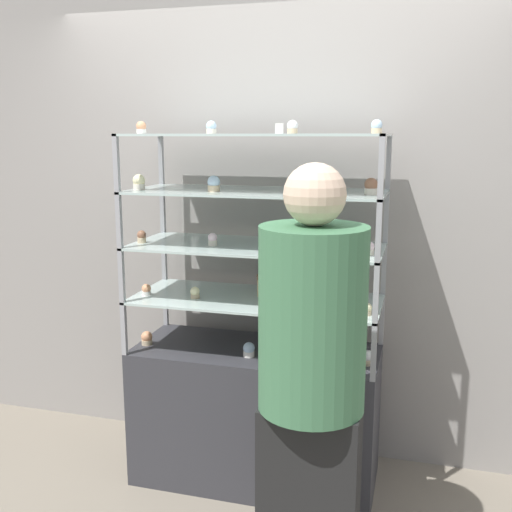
% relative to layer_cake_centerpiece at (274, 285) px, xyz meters
% --- Properties ---
extents(ground_plane, '(20.00, 20.00, 0.00)m').
position_rel_layer_cake_centerpiece_xyz_m(ground_plane, '(-0.08, -0.07, -1.06)').
color(ground_plane, gray).
extents(back_wall, '(8.00, 0.05, 2.60)m').
position_rel_layer_cake_centerpiece_xyz_m(back_wall, '(-0.08, 0.34, 0.24)').
color(back_wall, gray).
rests_on(back_wall, ground_plane).
extents(display_base, '(1.26, 0.53, 0.73)m').
position_rel_layer_cake_centerpiece_xyz_m(display_base, '(-0.08, -0.07, -0.69)').
color(display_base, '#333338').
rests_on(display_base, ground_plane).
extents(display_riser_lower, '(1.26, 0.53, 0.27)m').
position_rel_layer_cake_centerpiece_xyz_m(display_riser_lower, '(-0.08, -0.07, -0.07)').
color(display_riser_lower, '#99999E').
rests_on(display_riser_lower, display_base).
extents(display_riser_middle, '(1.26, 0.53, 0.27)m').
position_rel_layer_cake_centerpiece_xyz_m(display_riser_middle, '(-0.08, -0.07, 0.20)').
color(display_riser_middle, '#99999E').
rests_on(display_riser_middle, display_riser_lower).
extents(display_riser_upper, '(1.26, 0.53, 0.27)m').
position_rel_layer_cake_centerpiece_xyz_m(display_riser_upper, '(-0.08, -0.07, 0.48)').
color(display_riser_upper, '#99999E').
rests_on(display_riser_upper, display_riser_middle).
extents(display_riser_top, '(1.26, 0.53, 0.27)m').
position_rel_layer_cake_centerpiece_xyz_m(display_riser_top, '(-0.08, -0.07, 0.75)').
color(display_riser_top, '#99999E').
rests_on(display_riser_top, display_riser_upper).
extents(layer_cake_centerpiece, '(0.18, 0.18, 0.11)m').
position_rel_layer_cake_centerpiece_xyz_m(layer_cake_centerpiece, '(0.00, 0.00, 0.00)').
color(layer_cake_centerpiece, '#DBBC84').
rests_on(layer_cake_centerpiece, display_riser_lower).
extents(sheet_cake_frosted, '(0.20, 0.14, 0.07)m').
position_rel_layer_cake_centerpiece_xyz_m(sheet_cake_frosted, '(0.29, -0.02, -0.29)').
color(sheet_cake_frosted, '#DBBC84').
rests_on(sheet_cake_frosted, display_base).
extents(cupcake_0, '(0.06, 0.06, 0.07)m').
position_rel_layer_cake_centerpiece_xyz_m(cupcake_0, '(-0.65, -0.16, -0.29)').
color(cupcake_0, '#CCB28C').
rests_on(cupcake_0, display_base).
extents(cupcake_1, '(0.06, 0.06, 0.07)m').
position_rel_layer_cake_centerpiece_xyz_m(cupcake_1, '(-0.08, -0.18, -0.29)').
color(cupcake_1, white).
rests_on(cupcake_1, display_base).
extents(cupcake_2, '(0.06, 0.06, 0.07)m').
position_rel_layer_cake_centerpiece_xyz_m(cupcake_2, '(0.50, -0.13, -0.29)').
color(cupcake_2, '#CCB28C').
rests_on(cupcake_2, display_base).
extents(price_tag_0, '(0.04, 0.00, 0.04)m').
position_rel_layer_cake_centerpiece_xyz_m(price_tag_0, '(0.14, -0.31, -0.31)').
color(price_tag_0, white).
rests_on(price_tag_0, display_base).
extents(cupcake_3, '(0.05, 0.05, 0.06)m').
position_rel_layer_cake_centerpiece_xyz_m(cupcake_3, '(-0.64, -0.17, -0.03)').
color(cupcake_3, white).
rests_on(cupcake_3, display_riser_lower).
extents(cupcake_4, '(0.05, 0.05, 0.06)m').
position_rel_layer_cake_centerpiece_xyz_m(cupcake_4, '(-0.38, -0.15, -0.03)').
color(cupcake_4, '#CCB28C').
rests_on(cupcake_4, display_riser_lower).
extents(cupcake_5, '(0.05, 0.05, 0.06)m').
position_rel_layer_cake_centerpiece_xyz_m(cupcake_5, '(0.20, -0.19, -0.03)').
color(cupcake_5, white).
rests_on(cupcake_5, display_riser_lower).
extents(cupcake_6, '(0.05, 0.05, 0.06)m').
position_rel_layer_cake_centerpiece_xyz_m(cupcake_6, '(0.49, -0.21, -0.03)').
color(cupcake_6, '#CCB28C').
rests_on(cupcake_6, display_riser_lower).
extents(price_tag_1, '(0.04, 0.00, 0.04)m').
position_rel_layer_cake_centerpiece_xyz_m(price_tag_1, '(0.13, -0.31, -0.03)').
color(price_tag_1, white).
rests_on(price_tag_1, display_riser_lower).
extents(cupcake_7, '(0.05, 0.05, 0.06)m').
position_rel_layer_cake_centerpiece_xyz_m(cupcake_7, '(-0.66, -0.16, 0.25)').
color(cupcake_7, '#CCB28C').
rests_on(cupcake_7, display_riser_middle).
extents(cupcake_8, '(0.05, 0.05, 0.06)m').
position_rel_layer_cake_centerpiece_xyz_m(cupcake_8, '(-0.28, -0.14, 0.25)').
color(cupcake_8, beige).
rests_on(cupcake_8, display_riser_middle).
extents(cupcake_9, '(0.05, 0.05, 0.06)m').
position_rel_layer_cake_centerpiece_xyz_m(cupcake_9, '(0.12, -0.16, 0.25)').
color(cupcake_9, white).
rests_on(cupcake_9, display_riser_middle).
extents(cupcake_10, '(0.05, 0.05, 0.06)m').
position_rel_layer_cake_centerpiece_xyz_m(cupcake_10, '(0.49, -0.17, 0.25)').
color(cupcake_10, beige).
rests_on(cupcake_10, display_riser_middle).
extents(price_tag_2, '(0.04, 0.00, 0.04)m').
position_rel_layer_cake_centerpiece_xyz_m(price_tag_2, '(0.18, -0.31, 0.24)').
color(price_tag_2, white).
rests_on(price_tag_2, display_riser_middle).
extents(cupcake_11, '(0.06, 0.06, 0.08)m').
position_rel_layer_cake_centerpiece_xyz_m(cupcake_11, '(-0.65, -0.18, 0.53)').
color(cupcake_11, beige).
rests_on(cupcake_11, display_riser_upper).
extents(cupcake_12, '(0.06, 0.06, 0.08)m').
position_rel_layer_cake_centerpiece_xyz_m(cupcake_12, '(-0.26, -0.17, 0.53)').
color(cupcake_12, '#CCB28C').
rests_on(cupcake_12, display_riser_upper).
extents(cupcake_13, '(0.06, 0.06, 0.08)m').
position_rel_layer_cake_centerpiece_xyz_m(cupcake_13, '(0.12, -0.11, 0.53)').
color(cupcake_13, '#CCB28C').
rests_on(cupcake_13, display_riser_upper).
extents(cupcake_14, '(0.06, 0.06, 0.08)m').
position_rel_layer_cake_centerpiece_xyz_m(cupcake_14, '(0.49, -0.13, 0.53)').
color(cupcake_14, beige).
rests_on(cupcake_14, display_riser_upper).
extents(price_tag_3, '(0.04, 0.00, 0.04)m').
position_rel_layer_cake_centerpiece_xyz_m(price_tag_3, '(0.33, -0.31, 0.51)').
color(price_tag_3, white).
rests_on(price_tag_3, display_riser_upper).
extents(cupcake_15, '(0.05, 0.05, 0.06)m').
position_rel_layer_cake_centerpiece_xyz_m(cupcake_15, '(-0.65, -0.13, 0.80)').
color(cupcake_15, white).
rests_on(cupcake_15, display_riser_top).
extents(cupcake_16, '(0.05, 0.05, 0.06)m').
position_rel_layer_cake_centerpiece_xyz_m(cupcake_16, '(-0.28, -0.13, 0.80)').
color(cupcake_16, beige).
rests_on(cupcake_16, display_riser_top).
extents(cupcake_17, '(0.05, 0.05, 0.06)m').
position_rel_layer_cake_centerpiece_xyz_m(cupcake_17, '(0.12, -0.15, 0.80)').
color(cupcake_17, '#CCB28C').
rests_on(cupcake_17, display_riser_top).
extents(cupcake_18, '(0.05, 0.05, 0.06)m').
position_rel_layer_cake_centerpiece_xyz_m(cupcake_18, '(0.50, -0.16, 0.80)').
color(cupcake_18, '#CCB28C').
rests_on(cupcake_18, display_riser_top).
extents(price_tag_4, '(0.04, 0.00, 0.04)m').
position_rel_layer_cake_centerpiece_xyz_m(price_tag_4, '(0.10, -0.31, 0.79)').
color(price_tag_4, white).
rests_on(price_tag_4, display_riser_top).
extents(customer_figure, '(0.40, 0.40, 1.72)m').
position_rel_layer_cake_centerpiece_xyz_m(customer_figure, '(0.35, -0.81, -0.13)').
color(customer_figure, black).
rests_on(customer_figure, ground_plane).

